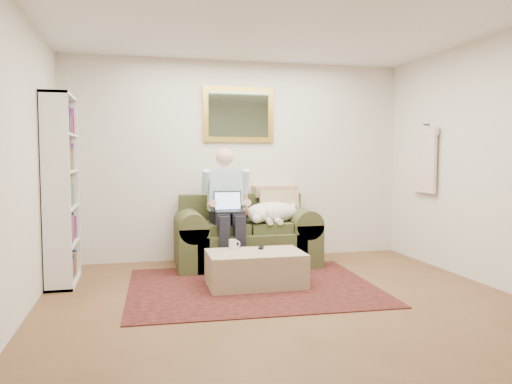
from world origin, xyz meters
name	(u,v)px	position (x,y,z in m)	size (l,w,h in m)	color
room_shell	(286,162)	(0.00, 0.35, 1.30)	(4.51, 5.00, 2.61)	brown
rug	(252,286)	(-0.17, 0.97, 0.01)	(2.52, 2.01, 0.01)	black
sofa	(246,241)	(-0.01, 2.03, 0.30)	(1.73, 0.88, 1.04)	#484726
seated_man	(228,209)	(-0.27, 1.87, 0.73)	(0.57, 0.81, 1.45)	#8CC8D8
laptop	(229,206)	(-0.27, 1.80, 0.76)	(0.34, 0.27, 0.24)	black
sleeping_dog	(272,212)	(0.30, 1.94, 0.66)	(0.71, 0.45, 0.26)	white
ottoman	(255,269)	(-0.13, 1.00, 0.18)	(0.99, 0.63, 0.36)	tan
coffee_mug	(233,244)	(-0.33, 1.23, 0.41)	(0.08, 0.08, 0.10)	white
tv_remote	(261,247)	(-0.02, 1.18, 0.37)	(0.05, 0.15, 0.02)	black
bookshelf	(61,190)	(-2.10, 1.60, 1.00)	(0.28, 0.80, 2.00)	white
wall_mirror	(239,115)	(-0.01, 2.47, 1.90)	(0.94, 0.04, 0.72)	gold
hanging_shirt	(424,157)	(2.19, 1.60, 1.35)	(0.06, 0.52, 0.90)	beige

